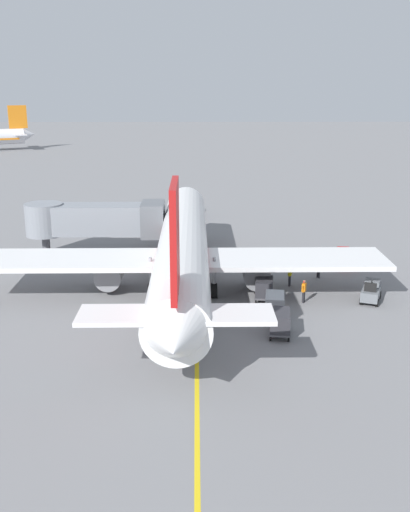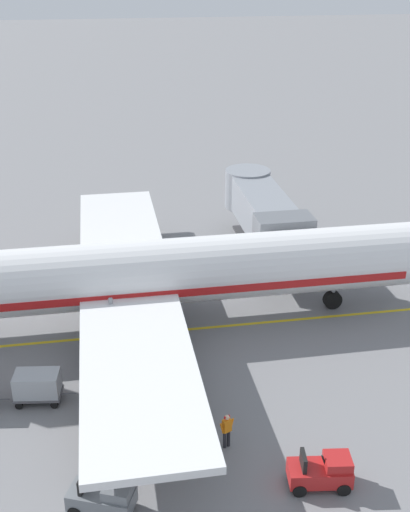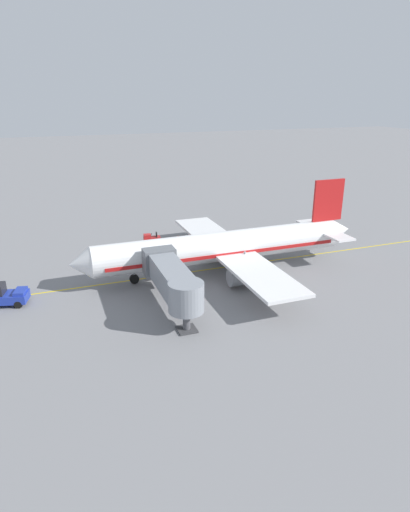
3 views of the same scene
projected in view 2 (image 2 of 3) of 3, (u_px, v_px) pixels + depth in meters
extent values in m
plane|color=slate|center=(148.00, 333.00, 36.40)|extent=(400.00, 400.00, 0.00)
cube|color=gold|center=(148.00, 333.00, 36.39)|extent=(0.24, 80.00, 0.01)
cylinder|color=white|center=(145.00, 273.00, 35.91)|extent=(3.76, 32.01, 3.70)
cube|color=red|center=(145.00, 280.00, 36.11)|extent=(3.79, 29.45, 0.44)
cube|color=black|center=(405.00, 244.00, 37.98)|extent=(2.78, 1.11, 0.60)
cube|color=white|center=(127.00, 285.00, 36.03)|extent=(30.01, 5.26, 0.36)
cylinder|color=gray|center=(136.00, 262.00, 41.60)|extent=(2.01, 3.20, 2.00)
cylinder|color=gray|center=(152.00, 357.00, 31.78)|extent=(2.01, 3.20, 2.00)
cylinder|color=black|center=(332.00, 300.00, 38.78)|extent=(0.45, 1.10, 1.10)
cylinder|color=gray|center=(335.00, 277.00, 38.12)|extent=(0.24, 0.24, 2.00)
cylinder|color=black|center=(110.00, 299.00, 38.82)|extent=(0.45, 1.10, 1.10)
cylinder|color=gray|center=(109.00, 276.00, 38.16)|extent=(0.24, 0.24, 2.00)
cylinder|color=black|center=(113.00, 340.00, 34.71)|extent=(0.45, 1.10, 1.10)
cylinder|color=gray|center=(112.00, 315.00, 34.06)|extent=(0.24, 0.24, 2.00)
cube|color=gray|center=(265.00, 213.00, 43.67)|extent=(10.46, 2.80, 2.60)
cube|color=slate|center=(283.00, 239.00, 39.71)|extent=(2.00, 3.50, 2.99)
cylinder|color=gray|center=(247.00, 188.00, 48.33)|extent=(3.36, 3.36, 2.86)
cylinder|color=#4C4C51|center=(247.00, 218.00, 49.35)|extent=(0.70, 0.70, 2.19)
cube|color=#38383A|center=(246.00, 230.00, 49.78)|extent=(1.80, 1.80, 0.16)
cube|color=slate|center=(102.00, 498.00, 24.50)|extent=(2.06, 2.77, 0.70)
cube|color=slate|center=(118.00, 490.00, 24.12)|extent=(1.34, 1.36, 0.44)
cube|color=black|center=(83.00, 482.00, 24.35)|extent=(0.84, 0.47, 0.64)
cylinder|color=black|center=(104.00, 486.00, 24.20)|extent=(0.17, 0.27, 0.54)
cylinder|color=black|center=(129.00, 499.00, 24.95)|extent=(0.40, 0.59, 0.56)
cylinder|color=black|center=(86.00, 491.00, 25.30)|extent=(0.40, 0.59, 0.56)
cylinder|color=black|center=(75.00, 512.00, 24.35)|extent=(0.40, 0.59, 0.56)
cube|color=#B21E1E|center=(319.00, 473.00, 25.70)|extent=(1.52, 2.64, 0.70)
cube|color=#B21E1E|center=(338.00, 462.00, 25.48)|extent=(1.15, 1.18, 0.44)
cube|color=black|center=(303.00, 461.00, 25.39)|extent=(0.85, 0.27, 0.64)
cylinder|color=black|center=(324.00, 460.00, 25.42)|extent=(0.11, 0.27, 0.54)
cylinder|color=black|center=(337.00, 469.00, 26.36)|extent=(0.27, 0.58, 0.56)
cylinder|color=black|center=(344.00, 489.00, 25.39)|extent=(0.27, 0.58, 0.56)
cylinder|color=black|center=(295.00, 471.00, 26.30)|extent=(0.27, 0.58, 0.56)
cylinder|color=black|center=(299.00, 491.00, 25.33)|extent=(0.27, 0.58, 0.56)
cube|color=#4C4C51|center=(106.00, 383.00, 31.47)|extent=(1.59, 2.36, 0.12)
cube|color=#2D2D33|center=(105.00, 372.00, 31.21)|extent=(1.51, 2.24, 1.10)
cylinder|color=#4C4C51|center=(135.00, 382.00, 31.52)|extent=(0.16, 0.70, 0.07)
cylinder|color=black|center=(124.00, 380.00, 32.10)|extent=(0.17, 0.37, 0.36)
cylinder|color=black|center=(122.00, 393.00, 31.10)|extent=(0.17, 0.37, 0.36)
cylinder|color=black|center=(91.00, 380.00, 32.04)|extent=(0.17, 0.37, 0.36)
cylinder|color=black|center=(88.00, 394.00, 31.04)|extent=(0.17, 0.37, 0.36)
cube|color=#4C4C51|center=(39.00, 394.00, 30.66)|extent=(1.59, 2.36, 0.12)
cube|color=#999EA3|center=(37.00, 383.00, 30.41)|extent=(1.51, 2.24, 1.10)
cylinder|color=#4C4C51|center=(69.00, 393.00, 30.72)|extent=(0.16, 0.70, 0.07)
cylinder|color=black|center=(58.00, 391.00, 31.29)|extent=(0.17, 0.37, 0.36)
cylinder|color=black|center=(54.00, 405.00, 30.29)|extent=(0.17, 0.37, 0.36)
cylinder|color=black|center=(24.00, 391.00, 31.24)|extent=(0.17, 0.37, 0.36)
cylinder|color=black|center=(19.00, 406.00, 30.24)|extent=(0.17, 0.37, 0.36)
cylinder|color=#4C4C51|center=(2.00, 399.00, 30.30)|extent=(0.16, 0.70, 0.07)
cylinder|color=#232328|center=(94.00, 420.00, 28.93)|extent=(0.15, 0.15, 0.85)
cylinder|color=#232328|center=(98.00, 421.00, 28.88)|extent=(0.15, 0.15, 0.85)
cube|color=orange|center=(95.00, 408.00, 28.60)|extent=(0.39, 0.45, 0.60)
cylinder|color=orange|center=(90.00, 407.00, 28.69)|extent=(0.18, 0.24, 0.57)
cylinder|color=orange|center=(100.00, 410.00, 28.55)|extent=(0.18, 0.24, 0.57)
sphere|color=#997051|center=(94.00, 400.00, 28.42)|extent=(0.22, 0.22, 0.22)
cube|color=red|center=(94.00, 399.00, 28.41)|extent=(0.19, 0.27, 0.10)
cylinder|color=#232328|center=(173.00, 405.00, 29.89)|extent=(0.15, 0.15, 0.85)
cylinder|color=#232328|center=(177.00, 406.00, 29.85)|extent=(0.15, 0.15, 0.85)
cube|color=yellow|center=(175.00, 393.00, 29.56)|extent=(0.37, 0.44, 0.60)
cylinder|color=yellow|center=(169.00, 393.00, 29.63)|extent=(0.17, 0.24, 0.57)
cylinder|color=yellow|center=(180.00, 394.00, 29.53)|extent=(0.17, 0.24, 0.57)
sphere|color=#997051|center=(174.00, 385.00, 29.38)|extent=(0.22, 0.22, 0.22)
cube|color=red|center=(174.00, 385.00, 29.37)|extent=(0.17, 0.27, 0.10)
cylinder|color=#232328|center=(228.00, 438.00, 27.87)|extent=(0.15, 0.15, 0.85)
cylinder|color=#232328|center=(225.00, 440.00, 27.77)|extent=(0.15, 0.15, 0.85)
cube|color=orange|center=(227.00, 425.00, 27.52)|extent=(0.37, 0.44, 0.60)
cylinder|color=orange|center=(232.00, 424.00, 27.66)|extent=(0.17, 0.24, 0.57)
cylinder|color=orange|center=(222.00, 428.00, 27.42)|extent=(0.17, 0.24, 0.57)
sphere|color=beige|center=(227.00, 417.00, 27.33)|extent=(0.22, 0.22, 0.22)
cube|color=red|center=(227.00, 417.00, 27.33)|extent=(0.18, 0.27, 0.10)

